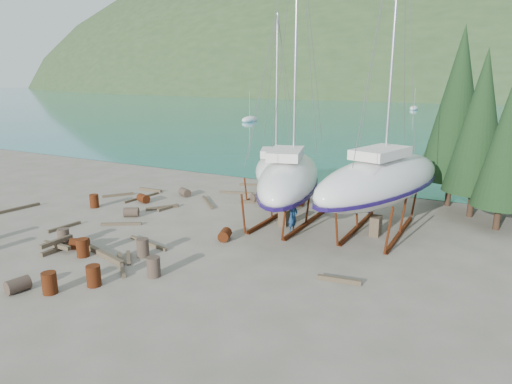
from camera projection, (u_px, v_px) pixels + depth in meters
The scene contains 49 objects.
ground at pixel (187, 242), 23.64m from camera, with size 600.00×600.00×0.00m, color #625E4D.
bay_water at pixel (485, 91), 292.04m from camera, with size 700.00×700.00×0.00m, color #187A7C.
far_hill at pixel (485, 91), 296.31m from camera, with size 800.00×360.00×110.00m, color #25371B.
far_house_left at pixel (330, 90), 212.62m from camera, with size 6.60×5.60×5.60m.
far_house_center at pixel (419, 91), 194.09m from camera, with size 6.60×5.60×5.60m.
cypress_near_right at pixel (481, 122), 26.66m from camera, with size 3.60×3.60×10.00m.
cypress_mid_right at pixel (507, 143), 24.48m from camera, with size 3.06×3.06×8.50m.
cypress_back_left at pixel (458, 104), 28.85m from camera, with size 4.14×4.14×11.50m.
moored_boat_left at pixel (250, 120), 88.57m from camera, with size 2.00×5.00×6.05m.
moored_boat_mid at pixel (483, 120), 87.08m from camera, with size 2.00×5.00×6.05m.
moored_boat_far at pixel (414, 108), 120.98m from camera, with size 2.00×5.00×6.05m.
large_sailboat_near at pixel (289, 178), 26.16m from camera, with size 6.09×11.17×16.91m.
large_sailboat_far at pixel (381, 180), 24.47m from camera, with size 6.23×11.92×18.10m.
small_sailboat_shore at pixel (273, 169), 32.25m from camera, with size 5.33×8.12×12.45m.
worker at pixel (293, 215), 24.97m from camera, with size 0.71×0.46×1.93m, color navy.
drum_1 at pixel (18, 285), 18.14m from camera, with size 0.58×0.58×0.88m, color #2D2823.
drum_2 at pixel (143, 198), 31.14m from camera, with size 0.58×0.58×0.88m, color #612C10.
drum_3 at pixel (94, 276), 18.62m from camera, with size 0.58×0.58×0.88m, color #612C10.
drum_4 at pixel (297, 201), 30.44m from camera, with size 0.58×0.58×0.88m, color #612C10.
drum_5 at pixel (143, 248), 21.70m from camera, with size 0.58×0.58×0.88m, color #2D2823.
drum_6 at pixel (225, 235), 23.94m from camera, with size 0.58×0.58×0.88m, color #612C10.
drum_7 at pixel (50, 283), 17.97m from camera, with size 0.58×0.58×0.88m, color #612C10.
drum_8 at pixel (94, 201), 29.91m from camera, with size 0.58×0.58×0.88m, color #612C10.
drum_9 at pixel (185, 192), 32.79m from camera, with size 0.58×0.58×0.88m, color #2D2823.
drum_10 at pixel (83, 248), 21.69m from camera, with size 0.58×0.58×0.88m, color #612C10.
drum_11 at pixel (258, 198), 31.31m from camera, with size 0.58×0.58×0.88m, color #2D2823.
drum_12 at pixel (80, 244), 22.64m from camera, with size 0.58×0.58×0.88m, color #612C10.
drum_15 at pixel (131, 212), 27.96m from camera, with size 0.58×0.58×0.88m, color #2D2823.
drum_16 at pixel (64, 237), 23.13m from camera, with size 0.58×0.58×0.88m, color #2D2823.
drum_17 at pixel (154, 267), 19.49m from camera, with size 0.58×0.58×0.88m, color #2D2823.
timber_0 at pixel (236, 192), 33.66m from camera, with size 0.14×2.46×0.14m, color brown.
timber_1 at pixel (339, 280), 19.05m from camera, with size 0.19×1.84×0.19m, color brown.
timber_2 at pixel (150, 190), 34.35m from camera, with size 0.19×1.97×0.19m, color brown.
timber_3 at pixel (148, 243), 23.33m from camera, with size 0.15×2.92×0.15m, color brown.
timber_4 at pixel (168, 208), 29.66m from camera, with size 0.17×1.70×0.17m, color brown.
timber_5 at pixel (121, 264), 20.65m from camera, with size 0.16×2.76×0.16m, color brown.
timber_6 at pixel (256, 201), 31.10m from camera, with size 0.19×2.04×0.19m, color brown.
timber_7 at pixel (128, 258), 21.41m from camera, with size 0.17×1.49×0.17m, color brown.
timber_8 at pixel (162, 207), 29.67m from camera, with size 0.19×2.10×0.19m, color brown.
timber_9 at pixel (253, 185), 36.05m from camera, with size 0.15×2.17×0.15m, color brown.
timber_10 at pixel (207, 202), 30.99m from camera, with size 0.16×3.10×0.16m, color brown.
timber_11 at pixel (121, 224), 26.38m from camera, with size 0.15×2.29×0.15m, color brown.
timber_12 at pixel (64, 227), 25.83m from camera, with size 0.17×2.06×0.17m, color brown.
timber_14 at pixel (18, 208), 29.46m from camera, with size 0.18×2.84×0.18m, color brown.
timber_15 at pixel (142, 197), 32.23m from camera, with size 0.15×3.19×0.15m, color brown.
timber_16 at pixel (105, 255), 21.66m from camera, with size 0.23×3.11×0.23m, color brown.
timber_17 at pixel (118, 195), 32.89m from camera, with size 0.16×2.18×0.16m, color brown.
timber_pile_fore at pixel (57, 245), 22.39m from camera, with size 1.80×1.80×0.60m.
timber_pile_aft at pixel (276, 202), 30.27m from camera, with size 1.80×1.80×0.60m.
Camera 1 is at (13.77, -17.88, 8.30)m, focal length 32.00 mm.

